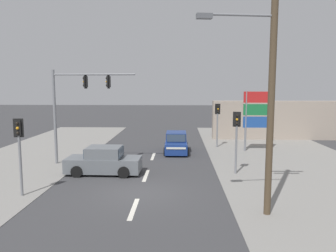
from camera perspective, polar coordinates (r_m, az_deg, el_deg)
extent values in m
plane|color=#3A3A3D|center=(15.74, -4.98, -11.54)|extent=(140.00, 140.00, 0.00)
cube|color=silver|center=(13.87, -6.00, -14.14)|extent=(0.20, 2.40, 0.01)
cube|color=silver|center=(18.59, -3.85, -8.60)|extent=(0.20, 2.40, 0.01)
cube|color=silver|center=(23.42, -2.61, -5.31)|extent=(0.20, 2.40, 0.01)
cube|color=gray|center=(18.93, 24.39, -8.90)|extent=(10.00, 44.00, 0.02)
cube|color=gray|center=(22.04, -26.30, -6.81)|extent=(8.00, 40.00, 0.02)
cylinder|color=#4C3D2B|center=(12.88, 17.66, 7.69)|extent=(0.26, 0.26, 10.46)
cylinder|color=slate|center=(12.67, 12.40, 18.36)|extent=(2.59, 0.46, 0.09)
cube|color=#595B60|center=(12.31, 6.33, 18.48)|extent=(0.59, 0.36, 0.18)
cylinder|color=slate|center=(22.00, -19.10, 1.41)|extent=(0.18, 0.18, 6.00)
cylinder|color=slate|center=(20.99, -12.84, 8.75)|extent=(5.20, 0.39, 0.11)
cube|color=black|center=(21.14, -14.15, 7.48)|extent=(0.21, 0.27, 0.68)
cube|color=black|center=(21.14, -14.15, 7.48)|extent=(0.06, 0.44, 0.84)
sphere|color=black|center=(21.19, -14.48, 8.06)|extent=(0.13, 0.13, 0.13)
sphere|color=orange|center=(21.18, -14.46, 7.47)|extent=(0.13, 0.13, 0.13)
sphere|color=black|center=(21.18, -14.45, 6.87)|extent=(0.13, 0.13, 0.13)
cube|color=black|center=(20.71, -10.32, 7.59)|extent=(0.21, 0.27, 0.68)
cube|color=black|center=(20.71, -10.32, 7.59)|extent=(0.06, 0.44, 0.84)
sphere|color=black|center=(20.75, -10.65, 8.19)|extent=(0.13, 0.13, 0.13)
sphere|color=orange|center=(20.74, -10.64, 7.58)|extent=(0.13, 0.13, 0.13)
sphere|color=black|center=(20.74, -10.62, 6.98)|extent=(0.13, 0.13, 0.13)
cylinder|color=slate|center=(18.98, 11.77, -4.07)|extent=(0.12, 0.12, 2.80)
cube|color=black|center=(18.73, 11.91, 1.16)|extent=(0.28, 0.23, 0.68)
cube|color=black|center=(18.73, 11.91, 1.16)|extent=(0.44, 0.09, 0.84)
sphere|color=black|center=(18.59, 11.94, 1.80)|extent=(0.13, 0.13, 0.13)
sphere|color=orange|center=(18.61, 11.92, 1.12)|extent=(0.13, 0.13, 0.13)
sphere|color=black|center=(18.64, 11.91, 0.45)|extent=(0.13, 0.13, 0.13)
cylinder|color=slate|center=(16.31, -24.29, -6.37)|extent=(0.12, 0.12, 2.80)
cube|color=black|center=(16.02, -24.60, -0.30)|extent=(0.28, 0.23, 0.68)
cube|color=black|center=(16.02, -24.60, -0.30)|extent=(0.44, 0.09, 0.84)
sphere|color=black|center=(15.88, -24.79, 0.43)|extent=(0.13, 0.13, 0.13)
sphere|color=orange|center=(15.91, -24.75, -0.35)|extent=(0.13, 0.13, 0.13)
sphere|color=black|center=(15.93, -24.71, -1.14)|extent=(0.13, 0.13, 0.13)
cylinder|color=slate|center=(26.99, 8.57, -0.73)|extent=(0.12, 0.12, 2.80)
cube|color=black|center=(26.81, 8.64, 2.96)|extent=(0.30, 0.25, 0.68)
cube|color=black|center=(26.81, 8.64, 2.96)|extent=(0.44, 0.13, 0.84)
sphere|color=black|center=(26.68, 8.73, 3.41)|extent=(0.13, 0.13, 0.13)
sphere|color=orange|center=(26.70, 8.72, 2.94)|extent=(0.13, 0.13, 0.13)
sphere|color=black|center=(26.71, 8.71, 2.47)|extent=(0.13, 0.13, 0.13)
cylinder|color=slate|center=(25.65, 13.38, 0.78)|extent=(0.16, 0.16, 4.60)
cylinder|color=slate|center=(26.04, 17.05, 0.75)|extent=(0.16, 0.16, 4.60)
cube|color=red|center=(25.70, 15.36, 4.87)|extent=(2.10, 0.14, 0.84)
cube|color=#196B38|center=(25.75, 15.29, 2.76)|extent=(2.10, 0.14, 0.84)
cube|color=#1E4793|center=(25.84, 15.22, 0.66)|extent=(2.10, 0.14, 0.84)
cube|color=#A39384|center=(32.30, 18.43, 0.97)|extent=(12.00, 1.00, 3.60)
cube|color=slate|center=(19.18, -11.11, -6.57)|extent=(4.23, 1.78, 0.80)
cube|color=slate|center=(19.02, -11.02, -4.49)|extent=(1.93, 1.60, 0.62)
cube|color=#384756|center=(19.28, -13.82, -4.41)|extent=(0.09, 1.44, 0.53)
cube|color=#384756|center=(18.81, -8.14, -4.56)|extent=(0.09, 1.40, 0.50)
cube|color=white|center=(19.76, -17.13, -5.81)|extent=(0.07, 1.45, 0.14)
cylinder|color=black|center=(18.81, -15.62, -7.66)|extent=(0.64, 0.20, 0.64)
cylinder|color=black|center=(20.38, -14.09, -6.48)|extent=(0.64, 0.20, 0.64)
cylinder|color=black|center=(18.15, -7.73, -7.99)|extent=(0.64, 0.20, 0.64)
cylinder|color=black|center=(19.77, -6.81, -6.73)|extent=(0.64, 0.20, 0.64)
cube|color=navy|center=(24.64, 1.43, -3.49)|extent=(1.62, 3.61, 0.76)
cube|color=navy|center=(24.82, 1.44, -1.77)|extent=(1.49, 1.91, 0.64)
cube|color=#384756|center=(23.86, 1.43, -2.13)|extent=(1.36, 0.07, 0.54)
cube|color=#384756|center=(25.78, 1.44, -1.44)|extent=(1.33, 0.07, 0.51)
cube|color=white|center=(22.82, 1.41, -3.90)|extent=(1.36, 0.05, 0.14)
cylinder|color=black|center=(23.60, 3.36, -4.49)|extent=(0.18, 0.60, 0.60)
cylinder|color=black|center=(23.60, -0.53, -4.47)|extent=(0.18, 0.60, 0.60)
cylinder|color=black|center=(25.79, 3.22, -3.50)|extent=(0.18, 0.60, 0.60)
cylinder|color=black|center=(25.79, -0.34, -3.48)|extent=(0.18, 0.60, 0.60)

